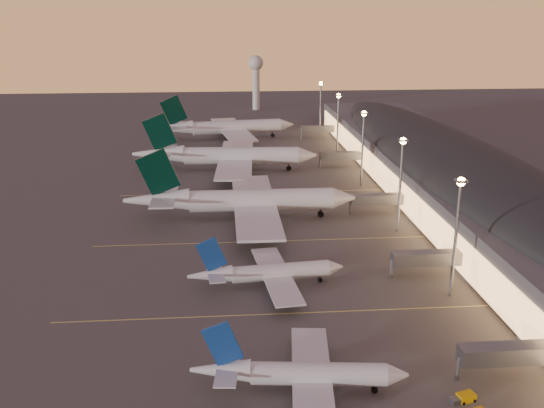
{
  "coord_description": "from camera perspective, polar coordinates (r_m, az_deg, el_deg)",
  "views": [
    {
      "loc": [
        -11.0,
        -112.36,
        57.09
      ],
      "look_at": [
        2.0,
        45.0,
        7.0
      ],
      "focal_mm": 40.0,
      "sensor_mm": 36.0,
      "label": 1
    }
  ],
  "objects": [
    {
      "name": "airliner_narrow_north",
      "position": [
        132.08,
        -0.45,
        -6.49
      ],
      "size": [
        34.43,
        30.91,
        12.29
      ],
      "rotation": [
        0.0,
        0.0,
        0.1
      ],
      "color": "silver",
      "rests_on": "ground"
    },
    {
      "name": "terminal_building",
      "position": [
        204.45,
        16.32,
        3.22
      ],
      "size": [
        56.35,
        255.0,
        17.46
      ],
      "color": "#505055",
      "rests_on": "ground"
    },
    {
      "name": "light_masts",
      "position": [
        187.69,
        9.93,
        5.18
      ],
      "size": [
        2.2,
        217.2,
        25.9
      ],
      "color": "gray",
      "rests_on": "ground"
    },
    {
      "name": "ground",
      "position": [
        126.51,
        0.79,
        -9.23
      ],
      "size": [
        700.0,
        700.0,
        0.0
      ],
      "primitive_type": "plane",
      "color": "#474441"
    },
    {
      "name": "airliner_wide_far",
      "position": [
        286.5,
        -4.48,
        7.18
      ],
      "size": [
        66.85,
        61.55,
        21.42
      ],
      "rotation": [
        0.0,
        0.0,
        0.15
      ],
      "color": "silver",
      "rests_on": "ground"
    },
    {
      "name": "airliner_wide_mid",
      "position": [
        228.09,
        -4.42,
        4.52
      ],
      "size": [
        69.01,
        62.93,
        22.08
      ],
      "rotation": [
        0.0,
        0.0,
        -0.06
      ],
      "color": "silver",
      "rests_on": "ground"
    },
    {
      "name": "airliner_narrow_south",
      "position": [
        98.29,
        2.6,
        -15.69
      ],
      "size": [
        34.3,
        30.8,
        12.24
      ],
      "rotation": [
        0.0,
        0.0,
        -0.11
      ],
      "color": "silver",
      "rests_on": "ground"
    },
    {
      "name": "airliner_wide_near",
      "position": [
        173.69,
        -2.88,
        0.29
      ],
      "size": [
        66.35,
        60.14,
        21.31
      ],
      "rotation": [
        0.0,
        0.0,
        0.0
      ],
      "color": "silver",
      "rests_on": "ground"
    },
    {
      "name": "radar_tower",
      "position": [
        374.61,
        -1.52,
        12.2
      ],
      "size": [
        9.0,
        9.0,
        32.5
      ],
      "color": "silver",
      "rests_on": "ground"
    },
    {
      "name": "baggage_tug_b",
      "position": [
        101.9,
        17.54,
        -17.02
      ],
      "size": [
        4.42,
        2.68,
        1.23
      ],
      "rotation": [
        0.0,
        0.0,
        0.27
      ],
      "color": "#DA9F03",
      "rests_on": "ground"
    },
    {
      "name": "lane_markings",
      "position": [
        163.07,
        -0.56,
        -2.89
      ],
      "size": [
        90.0,
        180.36,
        0.0
      ],
      "color": "#D8C659",
      "rests_on": "ground"
    }
  ]
}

